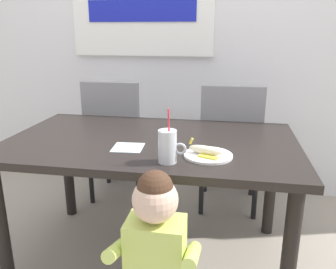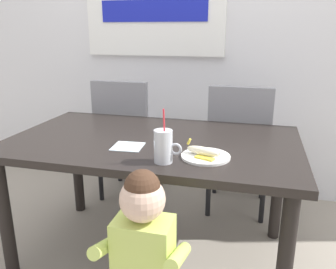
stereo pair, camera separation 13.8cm
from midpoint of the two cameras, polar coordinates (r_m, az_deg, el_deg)
ground_plane at (r=2.23m, az=-4.37°, el=-19.19°), size 24.00×24.00×0.00m
back_wall at (r=2.85m, az=0.48°, el=19.71°), size 6.40×0.17×2.90m
dining_table at (r=1.92m, az=-4.81°, el=-3.36°), size 1.57×0.92×0.74m
dining_chair_left at (r=2.69m, az=-9.90°, el=0.01°), size 0.44×0.45×0.96m
dining_chair_right at (r=2.51m, az=8.73°, el=-1.16°), size 0.44×0.44×0.96m
toddler_standing at (r=1.37m, az=-5.09°, el=-18.17°), size 0.33×0.24×0.84m
milk_cup at (r=1.54m, az=-2.61°, el=-2.31°), size 0.13×0.08×0.25m
snack_plate at (r=1.63m, az=4.25°, el=-3.48°), size 0.23×0.23×0.01m
peeled_banana at (r=1.62m, az=3.85°, el=-2.70°), size 0.17×0.13×0.07m
paper_napkin at (r=1.76m, az=-8.88°, el=-2.18°), size 0.16×0.16×0.00m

